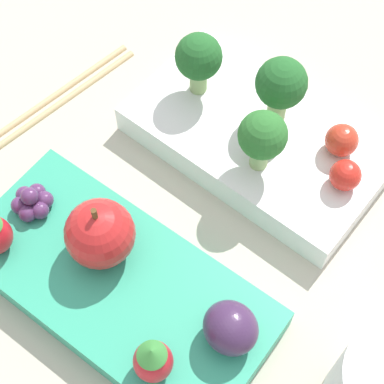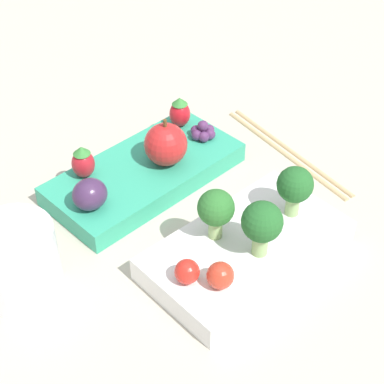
{
  "view_description": "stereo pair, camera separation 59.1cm",
  "coord_description": "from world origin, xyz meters",
  "px_view_note": "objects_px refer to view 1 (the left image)",
  "views": [
    {
      "loc": [
        0.17,
        -0.16,
        0.44
      ],
      "look_at": [
        0.0,
        0.0,
        0.04
      ],
      "focal_mm": 60.0,
      "sensor_mm": 36.0,
      "label": 1
    },
    {
      "loc": [
        0.3,
        0.41,
        0.47
      ],
      "look_at": [
        0.0,
        0.0,
        0.04
      ],
      "focal_mm": 60.0,
      "sensor_mm": 36.0,
      "label": 2
    }
  ],
  "objects_px": {
    "bento_box_fruit": "(118,286)",
    "plum": "(231,328)",
    "broccoli_floret_0": "(199,58)",
    "broccoli_floret_2": "(262,137)",
    "apple": "(100,234)",
    "chopsticks_pair": "(35,113)",
    "broccoli_floret_1": "(281,85)",
    "grape_cluster": "(32,202)",
    "cherry_tomato_0": "(342,140)",
    "strawberry_0": "(153,360)",
    "bento_box_savoury": "(257,139)",
    "cherry_tomato_1": "(345,175)"
  },
  "relations": [
    {
      "from": "bento_box_fruit",
      "to": "plum",
      "type": "height_order",
      "value": "plum"
    },
    {
      "from": "broccoli_floret_0",
      "to": "broccoli_floret_2",
      "type": "xyz_separation_m",
      "value": [
        0.08,
        -0.02,
        -0.0
      ]
    },
    {
      "from": "apple",
      "to": "chopsticks_pair",
      "type": "distance_m",
      "value": 0.16
    },
    {
      "from": "bento_box_fruit",
      "to": "broccoli_floret_1",
      "type": "relative_size",
      "value": 3.92
    },
    {
      "from": "plum",
      "to": "chopsticks_pair",
      "type": "xyz_separation_m",
      "value": [
        -0.25,
        0.03,
        -0.04
      ]
    },
    {
      "from": "broccoli_floret_2",
      "to": "grape_cluster",
      "type": "distance_m",
      "value": 0.17
    },
    {
      "from": "cherry_tomato_0",
      "to": "broccoli_floret_2",
      "type": "bearing_deg",
      "value": -123.58
    },
    {
      "from": "cherry_tomato_0",
      "to": "strawberry_0",
      "type": "relative_size",
      "value": 0.65
    },
    {
      "from": "broccoli_floret_0",
      "to": "apple",
      "type": "bearing_deg",
      "value": -70.15
    },
    {
      "from": "apple",
      "to": "strawberry_0",
      "type": "bearing_deg",
      "value": -20.63
    },
    {
      "from": "broccoli_floret_0",
      "to": "strawberry_0",
      "type": "distance_m",
      "value": 0.23
    },
    {
      "from": "apple",
      "to": "grape_cluster",
      "type": "xyz_separation_m",
      "value": [
        -0.06,
        -0.01,
        -0.02
      ]
    },
    {
      "from": "strawberry_0",
      "to": "plum",
      "type": "relative_size",
      "value": 1.05
    },
    {
      "from": "cherry_tomato_0",
      "to": "grape_cluster",
      "type": "height_order",
      "value": "cherry_tomato_0"
    },
    {
      "from": "apple",
      "to": "plum",
      "type": "xyz_separation_m",
      "value": [
        0.11,
        0.02,
        -0.01
      ]
    },
    {
      "from": "bento_box_savoury",
      "to": "bento_box_fruit",
      "type": "distance_m",
      "value": 0.16
    },
    {
      "from": "broccoli_floret_2",
      "to": "strawberry_0",
      "type": "xyz_separation_m",
      "value": [
        0.06,
        -0.16,
        -0.02
      ]
    },
    {
      "from": "cherry_tomato_1",
      "to": "plum",
      "type": "distance_m",
      "value": 0.15
    },
    {
      "from": "grape_cluster",
      "to": "chopsticks_pair",
      "type": "relative_size",
      "value": 0.15
    },
    {
      "from": "cherry_tomato_1",
      "to": "grape_cluster",
      "type": "relative_size",
      "value": 0.75
    },
    {
      "from": "bento_box_fruit",
      "to": "grape_cluster",
      "type": "bearing_deg",
      "value": -176.75
    },
    {
      "from": "plum",
      "to": "cherry_tomato_1",
      "type": "bearing_deg",
      "value": 97.94
    },
    {
      "from": "bento_box_fruit",
      "to": "apple",
      "type": "bearing_deg",
      "value": 158.97
    },
    {
      "from": "cherry_tomato_0",
      "to": "chopsticks_pair",
      "type": "distance_m",
      "value": 0.25
    },
    {
      "from": "bento_box_fruit",
      "to": "plum",
      "type": "relative_size",
      "value": 6.34
    },
    {
      "from": "bento_box_savoury",
      "to": "plum",
      "type": "bearing_deg",
      "value": -54.4
    },
    {
      "from": "strawberry_0",
      "to": "broccoli_floret_2",
      "type": "bearing_deg",
      "value": 109.36
    },
    {
      "from": "broccoli_floret_1",
      "to": "chopsticks_pair",
      "type": "distance_m",
      "value": 0.21
    },
    {
      "from": "broccoli_floret_0",
      "to": "chopsticks_pair",
      "type": "bearing_deg",
      "value": -131.8
    },
    {
      "from": "bento_box_fruit",
      "to": "broccoli_floret_2",
      "type": "xyz_separation_m",
      "value": [
        0.01,
        0.14,
        0.05
      ]
    },
    {
      "from": "broccoli_floret_1",
      "to": "grape_cluster",
      "type": "relative_size",
      "value": 1.93
    },
    {
      "from": "cherry_tomato_1",
      "to": "plum",
      "type": "bearing_deg",
      "value": -82.06
    },
    {
      "from": "broccoli_floret_1",
      "to": "apple",
      "type": "height_order",
      "value": "broccoli_floret_1"
    },
    {
      "from": "apple",
      "to": "grape_cluster",
      "type": "relative_size",
      "value": 1.84
    },
    {
      "from": "bento_box_savoury",
      "to": "plum",
      "type": "relative_size",
      "value": 5.72
    },
    {
      "from": "bento_box_savoury",
      "to": "chopsticks_pair",
      "type": "distance_m",
      "value": 0.19
    },
    {
      "from": "grape_cluster",
      "to": "apple",
      "type": "bearing_deg",
      "value": 12.67
    },
    {
      "from": "broccoli_floret_2",
      "to": "apple",
      "type": "height_order",
      "value": "same"
    },
    {
      "from": "broccoli_floret_2",
      "to": "bento_box_fruit",
      "type": "bearing_deg",
      "value": -92.51
    },
    {
      "from": "broccoli_floret_2",
      "to": "cherry_tomato_0",
      "type": "xyz_separation_m",
      "value": [
        0.04,
        0.05,
        -0.02
      ]
    },
    {
      "from": "bento_box_savoury",
      "to": "grape_cluster",
      "type": "relative_size",
      "value": 6.84
    },
    {
      "from": "cherry_tomato_1",
      "to": "strawberry_0",
      "type": "distance_m",
      "value": 0.19
    },
    {
      "from": "strawberry_0",
      "to": "plum",
      "type": "bearing_deg",
      "value": 68.61
    },
    {
      "from": "chopsticks_pair",
      "to": "bento_box_savoury",
      "type": "bearing_deg",
      "value": 34.69
    },
    {
      "from": "cherry_tomato_1",
      "to": "chopsticks_pair",
      "type": "distance_m",
      "value": 0.26
    },
    {
      "from": "broccoli_floret_0",
      "to": "broccoli_floret_1",
      "type": "xyz_separation_m",
      "value": [
        0.06,
        0.02,
        0.0
      ]
    },
    {
      "from": "broccoli_floret_2",
      "to": "strawberry_0",
      "type": "relative_size",
      "value": 1.42
    },
    {
      "from": "bento_box_fruit",
      "to": "broccoli_floret_0",
      "type": "relative_size",
      "value": 4.17
    },
    {
      "from": "bento_box_fruit",
      "to": "cherry_tomato_1",
      "type": "xyz_separation_m",
      "value": [
        0.06,
        0.17,
        0.03
      ]
    },
    {
      "from": "cherry_tomato_1",
      "to": "strawberry_0",
      "type": "height_order",
      "value": "strawberry_0"
    }
  ]
}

